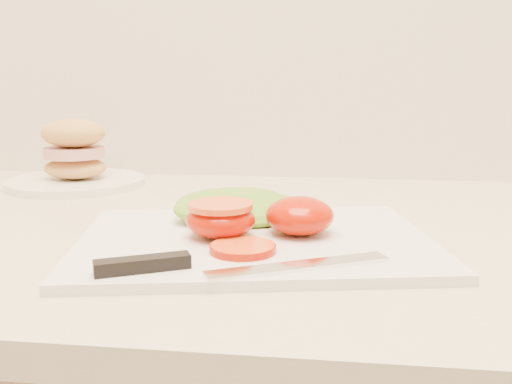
# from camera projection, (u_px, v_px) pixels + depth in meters

# --- Properties ---
(cutting_board) EXTENTS (0.40, 0.32, 0.01)m
(cutting_board) POSITION_uv_depth(u_px,v_px,m) (255.00, 241.00, 0.59)
(cutting_board) COLOR silver
(cutting_board) RESTS_ON counter
(tomato_half_dome) EXTENTS (0.07, 0.07, 0.04)m
(tomato_half_dome) POSITION_uv_depth(u_px,v_px,m) (300.00, 216.00, 0.59)
(tomato_half_dome) COLOR red
(tomato_half_dome) RESTS_ON cutting_board
(tomato_half_cut) EXTENTS (0.07, 0.07, 0.04)m
(tomato_half_cut) POSITION_uv_depth(u_px,v_px,m) (221.00, 218.00, 0.58)
(tomato_half_cut) COLOR red
(tomato_half_cut) RESTS_ON cutting_board
(tomato_slice_0) EXTENTS (0.06, 0.06, 0.01)m
(tomato_slice_0) POSITION_uv_depth(u_px,v_px,m) (243.00, 248.00, 0.54)
(tomato_slice_0) COLOR orange
(tomato_slice_0) RESTS_ON cutting_board
(lettuce_leaf_0) EXTENTS (0.18, 0.15, 0.03)m
(lettuce_leaf_0) POSITION_uv_depth(u_px,v_px,m) (238.00, 207.00, 0.66)
(lettuce_leaf_0) COLOR #74A22A
(lettuce_leaf_0) RESTS_ON cutting_board
(knife) EXTENTS (0.25, 0.10, 0.01)m
(knife) POSITION_uv_depth(u_px,v_px,m) (205.00, 265.00, 0.49)
(knife) COLOR silver
(knife) RESTS_ON cutting_board
(sandwich_plate) EXTENTS (0.21, 0.21, 0.11)m
(sandwich_plate) POSITION_uv_depth(u_px,v_px,m) (75.00, 163.00, 0.90)
(sandwich_plate) COLOR white
(sandwich_plate) RESTS_ON counter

